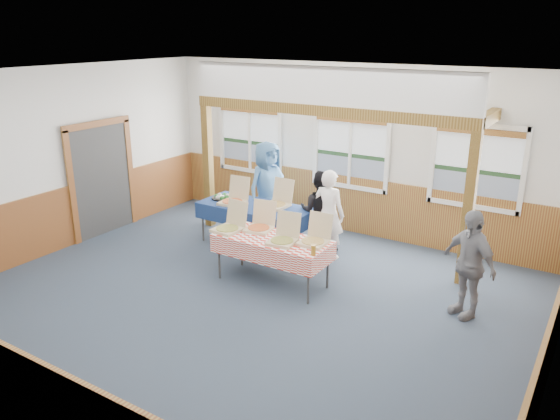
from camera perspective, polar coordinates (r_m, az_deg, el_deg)
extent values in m
plane|color=#2C3447|center=(8.08, -3.72, -9.48)|extent=(8.00, 8.00, 0.00)
plane|color=white|center=(7.17, -4.26, 13.76)|extent=(8.00, 8.00, 0.00)
plane|color=silver|center=(10.41, 7.48, 6.20)|extent=(8.00, 0.00, 8.00)
plane|color=silver|center=(5.27, -27.18, -8.20)|extent=(8.00, 0.00, 8.00)
plane|color=silver|center=(10.28, -22.40, 4.80)|extent=(0.00, 8.00, 8.00)
cube|color=brown|center=(10.65, 7.19, 0.65)|extent=(7.98, 0.05, 1.10)
cube|color=brown|center=(5.79, -25.38, -17.49)|extent=(7.98, 0.05, 1.10)
cube|color=brown|center=(10.53, -21.63, -0.76)|extent=(0.05, 6.98, 1.10)
cube|color=brown|center=(6.60, 26.26, -12.95)|extent=(0.05, 6.98, 1.10)
cube|color=#353535|center=(10.90, -18.14, 3.01)|extent=(0.06, 1.30, 2.10)
cube|color=white|center=(11.64, -3.12, 4.14)|extent=(1.52, 0.05, 0.08)
cube|color=white|center=(11.38, -3.24, 10.89)|extent=(1.52, 0.05, 0.08)
cube|color=white|center=(11.92, -6.11, 7.81)|extent=(0.08, 0.05, 1.46)
cube|color=white|center=(11.08, -0.02, 7.10)|extent=(0.08, 0.05, 1.46)
cube|color=white|center=(11.49, -3.18, 7.48)|extent=(0.05, 0.05, 1.30)
cube|color=slate|center=(11.60, -3.03, 5.62)|extent=(1.40, 0.02, 0.52)
cube|color=#1C381C|center=(11.54, -3.05, 7.07)|extent=(1.40, 0.02, 0.08)
cube|color=silver|center=(11.47, -3.09, 8.98)|extent=(1.40, 0.02, 0.70)
cube|color=brown|center=(11.37, -3.29, 10.38)|extent=(1.40, 0.07, 0.10)
cube|color=white|center=(10.52, 7.19, 2.47)|extent=(1.52, 0.05, 0.08)
cube|color=white|center=(10.23, 7.50, 9.92)|extent=(1.52, 0.05, 0.08)
cube|color=white|center=(10.68, 3.73, 6.63)|extent=(0.08, 0.05, 1.46)
cube|color=white|center=(10.07, 11.17, 5.60)|extent=(0.08, 0.05, 1.46)
cube|color=white|center=(10.35, 7.34, 6.14)|extent=(0.05, 0.05, 1.30)
cube|color=slate|center=(10.48, 7.35, 4.10)|extent=(1.40, 0.02, 0.52)
cube|color=#1C381C|center=(10.41, 7.42, 5.69)|extent=(1.40, 0.02, 0.08)
cube|color=silver|center=(10.33, 7.51, 7.80)|extent=(1.40, 0.02, 0.70)
cube|color=brown|center=(10.23, 7.43, 9.35)|extent=(1.40, 0.07, 0.10)
cube|color=white|center=(9.82, 19.40, 0.38)|extent=(1.52, 0.05, 0.08)
cube|color=white|center=(9.51, 20.28, 8.31)|extent=(1.52, 0.05, 0.08)
cube|color=white|center=(9.82, 15.63, 4.94)|extent=(0.08, 0.05, 1.46)
cube|color=white|center=(9.52, 24.15, 3.58)|extent=(0.08, 0.05, 1.46)
cube|color=white|center=(9.64, 19.83, 4.28)|extent=(0.05, 0.05, 1.30)
cube|color=slate|center=(9.78, 19.64, 2.12)|extent=(1.40, 0.02, 0.52)
cube|color=#1C381C|center=(9.70, 19.82, 3.81)|extent=(1.40, 0.02, 0.08)
cube|color=silver|center=(9.62, 20.08, 6.05)|extent=(1.40, 0.02, 0.70)
cube|color=brown|center=(9.51, 20.19, 7.70)|extent=(1.40, 0.07, 0.10)
cube|color=#543712|center=(10.81, -7.50, 4.48)|extent=(0.15, 0.15, 2.40)
cube|color=#543712|center=(8.63, 19.10, 0.01)|extent=(0.15, 0.15, 2.40)
cube|color=#543712|center=(9.19, 4.49, 10.32)|extent=(5.15, 0.18, 0.18)
cylinder|color=#353535|center=(10.22, -8.07, -1.27)|extent=(0.04, 0.04, 0.73)
cylinder|color=#353535|center=(10.74, -5.63, -0.19)|extent=(0.04, 0.04, 0.73)
cylinder|color=#353535|center=(9.18, 1.01, -3.40)|extent=(0.04, 0.04, 0.73)
cylinder|color=#353535|center=(9.76, 3.19, -2.07)|extent=(0.04, 0.04, 0.73)
cube|color=#353535|center=(9.82, -2.60, 0.36)|extent=(2.01, 0.86, 0.03)
cube|color=navy|center=(9.81, -2.60, 0.46)|extent=(2.07, 0.92, 0.01)
cube|color=navy|center=(9.51, -4.13, -1.07)|extent=(2.07, 0.03, 0.28)
cube|color=navy|center=(10.21, -1.16, 0.35)|extent=(2.07, 0.03, 0.28)
cylinder|color=#353535|center=(8.66, -6.38, -4.90)|extent=(0.04, 0.04, 0.73)
cylinder|color=#353535|center=(9.10, -4.04, -3.65)|extent=(0.04, 0.04, 0.73)
cylinder|color=#353535|center=(7.84, 2.97, -7.41)|extent=(0.04, 0.04, 0.73)
cylinder|color=#353535|center=(8.32, 5.01, -5.87)|extent=(0.04, 0.04, 0.73)
cube|color=#353535|center=(8.30, -0.82, -3.07)|extent=(1.84, 1.07, 0.03)
cube|color=red|center=(8.30, -0.82, -2.94)|extent=(1.91, 1.15, 0.01)
cube|color=red|center=(8.05, -2.33, -4.75)|extent=(1.75, 0.39, 0.28)
cube|color=red|center=(8.66, 0.59, -3.03)|extent=(1.75, 0.39, 0.28)
cube|color=tan|center=(9.91, -5.00, 0.77)|extent=(0.45, 0.45, 0.05)
cylinder|color=#C87E2F|center=(9.90, -5.01, 0.93)|extent=(0.39, 0.39, 0.01)
cube|color=tan|center=(10.05, -4.26, 2.39)|extent=(0.42, 0.13, 0.41)
cube|color=tan|center=(9.71, -0.50, 0.47)|extent=(0.44, 0.44, 0.05)
cylinder|color=#D4C262|center=(9.70, -0.51, 0.64)|extent=(0.39, 0.39, 0.01)
cube|color=tan|center=(9.84, 0.36, 2.12)|extent=(0.43, 0.12, 0.42)
cube|color=tan|center=(8.59, -5.53, -2.08)|extent=(0.43, 0.43, 0.05)
cylinder|color=#BF843B|center=(8.58, -5.54, -1.90)|extent=(0.38, 0.38, 0.01)
cube|color=tan|center=(8.68, -4.50, -0.28)|extent=(0.41, 0.13, 0.40)
cube|color=tan|center=(8.59, -2.23, -2.02)|extent=(0.45, 0.45, 0.04)
cylinder|color=#C87E2F|center=(8.58, -2.24, -1.84)|extent=(0.40, 0.40, 0.01)
cube|color=tan|center=(8.72, -1.62, -0.21)|extent=(0.40, 0.16, 0.38)
cube|color=tan|center=(8.07, 0.21, -3.38)|extent=(0.43, 0.43, 0.04)
cylinder|color=#BF843B|center=(8.06, 0.21, -3.19)|extent=(0.38, 0.38, 0.01)
cube|color=tan|center=(8.19, 0.89, -1.47)|extent=(0.39, 0.14, 0.38)
cube|color=tan|center=(8.06, 3.46, -3.45)|extent=(0.39, 0.39, 0.04)
cylinder|color=#D4C262|center=(8.05, 3.46, -3.26)|extent=(0.34, 0.34, 0.01)
cube|color=tan|center=(8.18, 4.24, -1.57)|extent=(0.38, 0.10, 0.38)
cylinder|color=black|center=(10.23, -6.06, 1.25)|extent=(0.39, 0.39, 0.03)
cylinder|color=white|center=(10.22, -6.07, 1.39)|extent=(0.09, 0.09, 0.04)
sphere|color=#286B29|center=(10.16, -5.59, 1.32)|extent=(0.09, 0.09, 0.09)
sphere|color=#B8B5A6|center=(10.25, -5.49, 1.47)|extent=(0.09, 0.09, 0.09)
sphere|color=#286B29|center=(10.32, -5.82, 1.58)|extent=(0.09, 0.09, 0.09)
sphere|color=#B8B5A6|center=(10.32, -6.33, 1.56)|extent=(0.09, 0.09, 0.09)
sphere|color=#286B29|center=(10.25, -6.65, 1.43)|extent=(0.09, 0.09, 0.09)
sphere|color=#B8B5A6|center=(10.16, -6.53, 1.29)|extent=(0.09, 0.09, 0.09)
sphere|color=#286B29|center=(10.12, -6.06, 1.24)|extent=(0.09, 0.09, 0.09)
cylinder|color=#A5701B|center=(7.66, 3.51, -4.20)|extent=(0.07, 0.07, 0.15)
imported|color=white|center=(9.30, 5.10, -0.45)|extent=(0.58, 0.38, 1.56)
imported|color=black|center=(9.58, 4.16, -0.14)|extent=(0.82, 0.70, 1.47)
imported|color=teal|center=(10.42, -1.33, 2.36)|extent=(0.79, 1.00, 1.79)
imported|color=gray|center=(7.82, 19.12, -5.32)|extent=(0.96, 0.79, 1.53)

